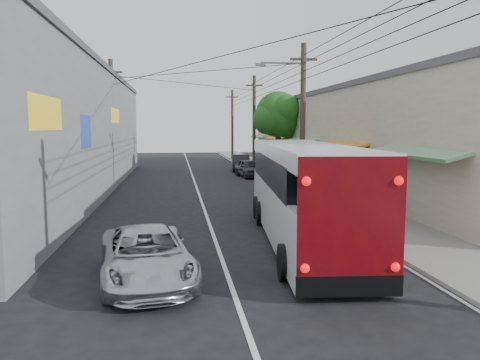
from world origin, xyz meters
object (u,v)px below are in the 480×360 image
at_px(coach_bus, 302,191).
at_px(pedestrian_near, 347,188).
at_px(parked_car_far, 241,163).
at_px(pedestrian_far, 326,176).
at_px(parked_car_mid, 250,168).
at_px(jeepney, 147,255).
at_px(parked_suv, 290,183).

bearing_deg(coach_bus, pedestrian_near, 61.51).
height_order(coach_bus, parked_car_far, coach_bus).
bearing_deg(pedestrian_far, coach_bus, 64.99).
distance_m(parked_car_mid, pedestrian_far, 8.96).
bearing_deg(parked_car_mid, parked_car_far, 82.74).
height_order(jeepney, pedestrian_near, pedestrian_near).
distance_m(jeepney, parked_car_far, 29.51).
height_order(parked_car_mid, pedestrian_near, pedestrian_near).
distance_m(jeepney, pedestrian_near, 12.35).
height_order(parked_suv, pedestrian_far, parked_suv).
height_order(parked_car_mid, parked_car_far, parked_car_far).
bearing_deg(parked_car_mid, coach_bus, -101.01).
bearing_deg(pedestrian_near, parked_car_mid, -74.39).
bearing_deg(pedestrian_near, parked_suv, -51.11).
height_order(coach_bus, parked_car_mid, coach_bus).
bearing_deg(parked_suv, pedestrian_far, 50.36).
bearing_deg(jeepney, pedestrian_far, 50.04).
distance_m(coach_bus, jeepney, 6.07).
relative_size(parked_car_mid, pedestrian_far, 2.53).
distance_m(jeepney, pedestrian_far, 17.98).
bearing_deg(parked_car_mid, parked_suv, -95.46).
distance_m(parked_car_far, pedestrian_far, 13.97).
distance_m(coach_bus, pedestrian_near, 6.62).
relative_size(jeepney, parked_car_far, 1.09).
bearing_deg(parked_car_far, coach_bus, -87.27).
relative_size(parked_car_far, pedestrian_far, 2.70).
height_order(parked_car_far, pedestrian_far, pedestrian_far).
relative_size(coach_bus, parked_car_mid, 2.84).
bearing_deg(parked_car_mid, pedestrian_far, -75.64).
xyz_separation_m(jeepney, pedestrian_near, (8.52, 8.93, 0.37)).
relative_size(coach_bus, parked_suv, 1.80).
distance_m(coach_bus, parked_car_far, 25.43).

